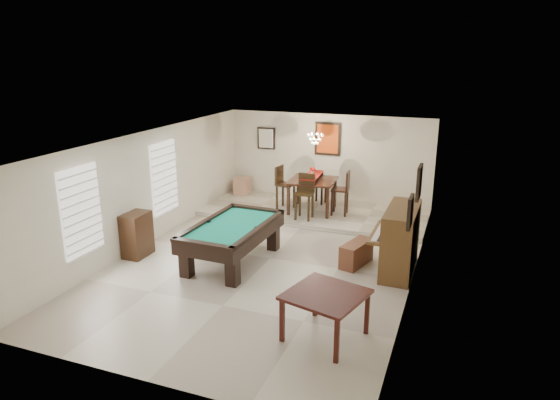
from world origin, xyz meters
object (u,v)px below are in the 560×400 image
Objects in this scene: piano_bench at (356,253)px; dining_chair_west at (286,188)px; square_table at (325,315)px; apothecary_chest at (137,235)px; flower_vase at (313,171)px; dining_chair_east at (340,193)px; corner_bench at (242,186)px; dining_table at (312,193)px; dining_chair_south at (304,197)px; upright_piano at (393,239)px; dining_chair_north at (319,187)px; pool_table at (233,244)px; chandelier at (315,135)px.

piano_bench is 0.75× the size of dining_chair_west.
apothecary_chest is (-4.72, 1.70, 0.11)m from square_table.
apothecary_chest is at bearing 160.18° from square_table.
flower_vase reaches higher than dining_chair_east.
dining_table is at bearing -20.35° from corner_bench.
apothecary_chest is 4.31m from dining_chair_south.
upright_piano is at bearing 78.78° from square_table.
dining_chair_south is (-1.99, 5.03, 0.33)m from square_table.
dining_chair_west is at bearing 54.68° from dining_chair_north.
upright_piano is 6.34m from corner_bench.
apothecary_chest is at bearing -123.98° from dining_table.
corner_bench is (-4.51, 6.68, -0.02)m from square_table.
flower_vase is (-1.99, 5.74, 0.85)m from square_table.
square_table is at bearing -37.07° from pool_table.
dining_chair_north is at bearing 95.20° from chandelier.
flower_vase is at bearing 89.81° from dining_chair_south.
dining_chair_south is (-1.84, 2.12, 0.46)m from piano_bench.
chandelier reaches higher than dining_chair_west.
corner_bench is at bearing 143.50° from upright_piano.
upright_piano is 3.33m from dining_chair_south.
dining_chair_south reaches higher than piano_bench.
dining_chair_east is (-1.80, 2.81, 0.04)m from upright_piano.
upright_piano is at bearing -47.80° from dining_table.
pool_table is at bearing -26.44° from dining_chair_east.
upright_piano is 1.65× the size of apothecary_chest.
chandelier reaches higher than dining_chair_north.
pool_table is at bearing -100.37° from chandelier.
corner_bench is 0.88× the size of chandelier.
corner_bench is at bearing 146.39° from dining_chair_south.
dining_chair_north is (-1.87, 3.59, 0.35)m from piano_bench.
pool_table is 3.59m from dining_chair_west.
dining_chair_west is at bearing 138.28° from dining_chair_south.
dining_chair_west is 2.06m from corner_bench.
pool_table is 4.66× the size of corner_bench.
dining_chair_north is at bearing -3.97° from corner_bench.
dining_chair_south is (0.64, 2.91, 0.30)m from pool_table.
upright_piano is 1.67× the size of dining_chair_north.
dining_chair_west is (-3.32, 2.78, 0.04)m from upright_piano.
square_table is 6.08m from dining_table.
pool_table is 2.09× the size of dining_chair_east.
piano_bench is 3.91m from chandelier.
upright_piano reaches higher than corner_bench.
pool_table is 3.68m from dining_table.
chandelier reaches higher than dining_table.
square_table is at bearing 113.59° from dining_chair_north.
upright_piano is 3.82m from dining_table.
dining_chair_east is at bearing 122.63° from upright_piano.
dining_table is 0.72m from dining_chair_south.
apothecary_chest is 5.22m from chandelier.
upright_piano reaches higher than apothecary_chest.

